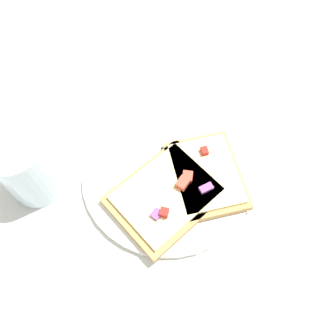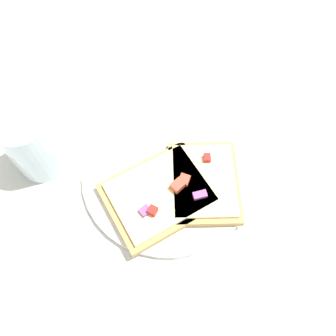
{
  "view_description": "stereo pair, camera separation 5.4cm",
  "coord_description": "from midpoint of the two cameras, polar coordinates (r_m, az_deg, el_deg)",
  "views": [
    {
      "loc": [
        -0.03,
        -0.26,
        0.5
      ],
      "look_at": [
        0.0,
        0.0,
        0.02
      ],
      "focal_mm": 35.0,
      "sensor_mm": 36.0,
      "label": 1
    },
    {
      "loc": [
        0.03,
        -0.26,
        0.5
      ],
      "look_at": [
        0.0,
        0.0,
        0.02
      ],
      "focal_mm": 35.0,
      "sensor_mm": 36.0,
      "label": 2
    }
  ],
  "objects": [
    {
      "name": "ground_plane",
      "position": [
        0.56,
        2.75,
        -1.32
      ],
      "size": [
        4.0,
        4.0,
        0.0
      ],
      "primitive_type": "plane",
      "color": "beige"
    },
    {
      "name": "pizza_slice_main",
      "position": [
        0.52,
        1.55,
        -4.89
      ],
      "size": [
        0.21,
        0.2,
        0.03
      ],
      "rotation": [
        0.0,
        0.0,
        0.64
      ],
      "color": "tan",
      "rests_on": "plate"
    },
    {
      "name": "drinking_glass",
      "position": [
        0.56,
        -19.82,
        4.06
      ],
      "size": [
        0.08,
        0.08,
        0.12
      ],
      "color": "silver",
      "rests_on": "ground"
    },
    {
      "name": "fork",
      "position": [
        0.56,
        0.97,
        1.76
      ],
      "size": [
        0.11,
        0.19,
        0.01
      ],
      "rotation": [
        0.0,
        0.0,
        4.23
      ],
      "color": "#B7B7BC",
      "rests_on": "plate"
    },
    {
      "name": "knife",
      "position": [
        0.57,
        8.4,
        2.06
      ],
      "size": [
        0.13,
        0.21,
        0.01
      ],
      "rotation": [
        0.0,
        0.0,
        4.21
      ],
      "color": "#B7B7BC",
      "rests_on": "plate"
    },
    {
      "name": "crumb_scatter",
      "position": [
        0.54,
        0.42,
        -1.35
      ],
      "size": [
        0.11,
        0.11,
        0.01
      ],
      "color": "#C57D45",
      "rests_on": "plate"
    },
    {
      "name": "pizza_slice_corner",
      "position": [
        0.54,
        9.1,
        -2.63
      ],
      "size": [
        0.13,
        0.16,
        0.03
      ],
      "rotation": [
        0.0,
        0.0,
        4.84
      ],
      "color": "tan",
      "rests_on": "plate"
    },
    {
      "name": "plate",
      "position": [
        0.56,
        2.78,
        -1.04
      ],
      "size": [
        0.29,
        0.29,
        0.01
      ],
      "color": "silver",
      "rests_on": "ground"
    }
  ]
}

